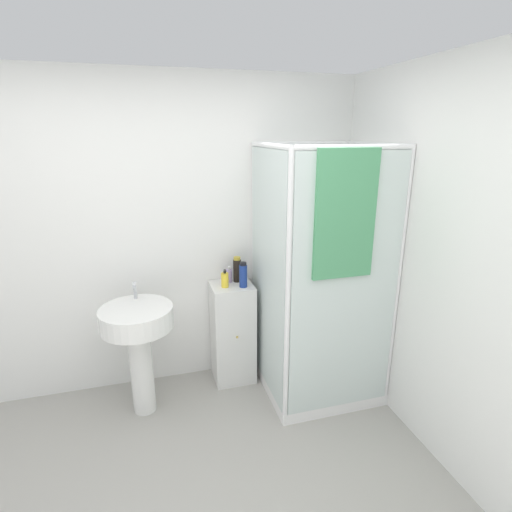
# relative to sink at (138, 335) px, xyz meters

# --- Properties ---
(wall_back) EXTENTS (6.40, 0.06, 2.50)m
(wall_back) POSITION_rel_sink_xyz_m (0.17, 0.43, 0.61)
(wall_back) COLOR white
(wall_back) RESTS_ON ground_plane
(wall_right) EXTENTS (0.06, 6.40, 2.50)m
(wall_right) POSITION_rel_sink_xyz_m (1.87, -1.27, 0.61)
(wall_right) COLOR white
(wall_right) RESTS_ON ground_plane
(shower_enclosure) EXTENTS (0.87, 0.90, 1.99)m
(shower_enclosure) POSITION_rel_sink_xyz_m (1.34, -0.13, -0.06)
(shower_enclosure) COLOR white
(shower_enclosure) RESTS_ON ground_plane
(vanity_cabinet) EXTENTS (0.34, 0.34, 0.87)m
(vanity_cabinet) POSITION_rel_sink_xyz_m (0.75, 0.23, -0.21)
(vanity_cabinet) COLOR silver
(vanity_cabinet) RESTS_ON ground_plane
(sink) EXTENTS (0.52, 0.52, 0.99)m
(sink) POSITION_rel_sink_xyz_m (0.00, 0.00, 0.00)
(sink) COLOR white
(sink) RESTS_ON ground_plane
(soap_dispenser) EXTENTS (0.06, 0.06, 0.15)m
(soap_dispenser) POSITION_rel_sink_xyz_m (0.69, 0.20, 0.29)
(soap_dispenser) COLOR yellow
(soap_dispenser) RESTS_ON vanity_cabinet
(shampoo_bottle_tall_black) EXTENTS (0.07, 0.07, 0.21)m
(shampoo_bottle_tall_black) POSITION_rel_sink_xyz_m (0.82, 0.30, 0.33)
(shampoo_bottle_tall_black) COLOR black
(shampoo_bottle_tall_black) RESTS_ON vanity_cabinet
(shampoo_bottle_blue) EXTENTS (0.06, 0.06, 0.21)m
(shampoo_bottle_blue) POSITION_rel_sink_xyz_m (0.83, 0.16, 0.33)
(shampoo_bottle_blue) COLOR navy
(shampoo_bottle_blue) RESTS_ON vanity_cabinet
(lotion_bottle_white) EXTENTS (0.05, 0.05, 0.14)m
(lotion_bottle_white) POSITION_rel_sink_xyz_m (0.75, 0.30, 0.28)
(lotion_bottle_white) COLOR #B299C6
(lotion_bottle_white) RESTS_ON vanity_cabinet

